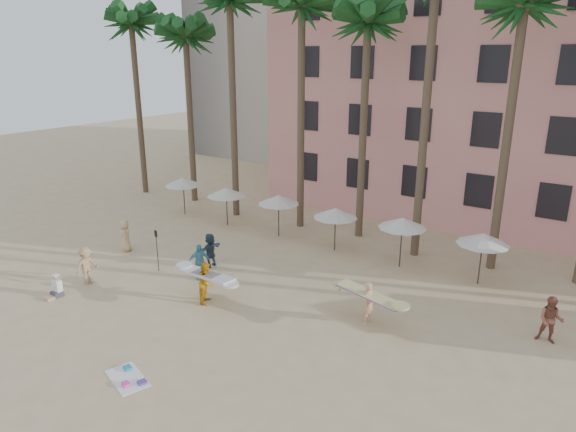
# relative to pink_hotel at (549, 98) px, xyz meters

# --- Properties ---
(ground) EXTENTS (120.00, 120.00, 0.00)m
(ground) POSITION_rel_pink_hotel_xyz_m (-7.00, -26.00, -8.00)
(ground) COLOR #D1B789
(ground) RESTS_ON ground
(pink_hotel) EXTENTS (35.00, 14.00, 16.00)m
(pink_hotel) POSITION_rel_pink_hotel_xyz_m (0.00, 0.00, 0.00)
(pink_hotel) COLOR #E99A8E
(pink_hotel) RESTS_ON ground
(palm_row) EXTENTS (44.40, 5.40, 16.30)m
(palm_row) POSITION_rel_pink_hotel_xyz_m (-6.49, -11.00, 4.97)
(palm_row) COLOR brown
(palm_row) RESTS_ON ground
(umbrella_row) EXTENTS (22.50, 2.70, 2.73)m
(umbrella_row) POSITION_rel_pink_hotel_xyz_m (-10.00, -13.50, -5.67)
(umbrella_row) COLOR #332B23
(umbrella_row) RESTS_ON ground
(beach_towel) EXTENTS (2.02, 1.51, 0.14)m
(beach_towel) POSITION_rel_pink_hotel_xyz_m (-7.85, -28.15, -7.97)
(beach_towel) COLOR white
(beach_towel) RESTS_ON ground
(carrier_yellow) EXTENTS (2.96, 1.09, 1.84)m
(carrier_yellow) POSITION_rel_pink_hotel_xyz_m (-2.74, -19.90, -6.97)
(carrier_yellow) COLOR tan
(carrier_yellow) RESTS_ON ground
(carrier_white) EXTENTS (3.20, 1.15, 1.93)m
(carrier_white) POSITION_rel_pink_hotel_xyz_m (-9.59, -22.32, -6.98)
(carrier_white) COLOR orange
(carrier_white) RESTS_ON ground
(beachgoers) EXTENTS (22.48, 8.00, 1.92)m
(beachgoers) POSITION_rel_pink_hotel_xyz_m (-10.64, -20.48, -7.07)
(beachgoers) COLOR #DCB37C
(beachgoers) RESTS_ON ground
(paddle) EXTENTS (0.18, 0.04, 2.23)m
(paddle) POSITION_rel_pink_hotel_xyz_m (-14.07, -21.21, -6.59)
(paddle) COLOR black
(paddle) RESTS_ON ground
(seated_man) EXTENTS (0.47, 0.82, 1.07)m
(seated_man) POSITION_rel_pink_hotel_xyz_m (-15.72, -25.92, -7.63)
(seated_man) COLOR #3F3F4C
(seated_man) RESTS_ON ground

